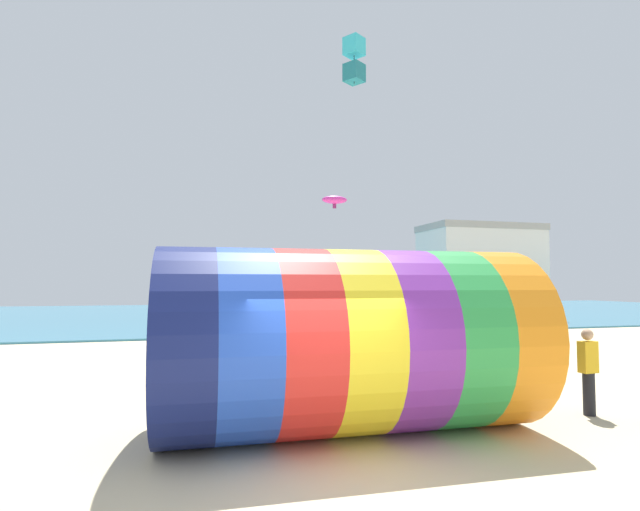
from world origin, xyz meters
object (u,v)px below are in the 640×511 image
at_px(giant_inflatable_tube, 349,340).
at_px(kite_magenta_parafoil, 334,200).
at_px(kite_handler, 588,370).
at_px(bystander_mid_beach, 277,340).
at_px(bystander_near_water, 222,345).
at_px(kite_cyan_box, 354,60).

distance_m(giant_inflatable_tube, kite_magenta_parafoil, 14.25).
bearing_deg(kite_handler, bystander_mid_beach, 123.98).
height_order(bystander_near_water, bystander_mid_beach, bystander_mid_beach).
bearing_deg(bystander_mid_beach, bystander_near_water, -156.99).
bearing_deg(kite_handler, bystander_near_water, 135.60).
bearing_deg(kite_cyan_box, kite_magenta_parafoil, 80.00).
relative_size(kite_magenta_parafoil, bystander_mid_beach, 0.71).
relative_size(giant_inflatable_tube, bystander_near_water, 4.13).
bearing_deg(kite_cyan_box, kite_handler, -70.10).
distance_m(kite_handler, bystander_near_water, 9.87).
xyz_separation_m(kite_handler, kite_magenta_parafoil, (-1.61, 13.04, 5.66)).
xyz_separation_m(giant_inflatable_tube, bystander_mid_beach, (0.01, 7.55, -0.82)).
bearing_deg(kite_magenta_parafoil, kite_handler, -82.98).
distance_m(kite_magenta_parafoil, bystander_mid_beach, 8.60).
distance_m(kite_handler, kite_magenta_parafoil, 14.30).
height_order(kite_cyan_box, bystander_near_water, kite_cyan_box).
xyz_separation_m(kite_magenta_parafoil, bystander_near_water, (-5.45, -6.13, -5.73)).
bearing_deg(giant_inflatable_tube, kite_cyan_box, 70.09).
relative_size(kite_handler, bystander_mid_beach, 1.05).
bearing_deg(bystander_near_water, giant_inflatable_tube, -74.65).
distance_m(kite_cyan_box, bystander_mid_beach, 9.95).
bearing_deg(kite_handler, kite_magenta_parafoil, 97.02).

